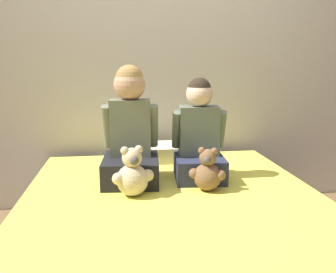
% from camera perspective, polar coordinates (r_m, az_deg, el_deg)
% --- Properties ---
extents(wall_behind_bed, '(8.00, 0.06, 2.50)m').
position_cam_1_polar(wall_behind_bed, '(2.84, -2.36, 13.95)').
color(wall_behind_bed, beige).
rests_on(wall_behind_bed, ground_plane).
extents(bed, '(1.62, 1.92, 0.44)m').
position_cam_1_polar(bed, '(1.98, 1.04, -15.90)').
color(bed, '#473828').
rests_on(bed, ground_plane).
extents(child_on_left, '(0.35, 0.39, 0.69)m').
position_cam_1_polar(child_on_left, '(2.11, -6.04, 0.41)').
color(child_on_left, black).
rests_on(child_on_left, bed).
extents(child_on_right, '(0.34, 0.35, 0.61)m').
position_cam_1_polar(child_on_right, '(2.17, 5.01, -0.23)').
color(child_on_right, '#282D47').
rests_on(child_on_right, bed).
extents(teddy_bear_held_by_left_child, '(0.22, 0.17, 0.27)m').
position_cam_1_polar(teddy_bear_held_by_left_child, '(1.91, -5.73, -6.15)').
color(teddy_bear_held_by_left_child, '#D1B78E').
rests_on(teddy_bear_held_by_left_child, bed).
extents(teddy_bear_held_by_right_child, '(0.20, 0.15, 0.24)m').
position_cam_1_polar(teddy_bear_held_by_right_child, '(1.99, 6.34, -5.76)').
color(teddy_bear_held_by_right_child, brown).
rests_on(teddy_bear_held_by_right_child, bed).
extents(pillow_at_headboard, '(0.52, 0.30, 0.11)m').
position_cam_1_polar(pillow_at_headboard, '(2.61, -1.57, -2.53)').
color(pillow_at_headboard, beige).
rests_on(pillow_at_headboard, bed).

